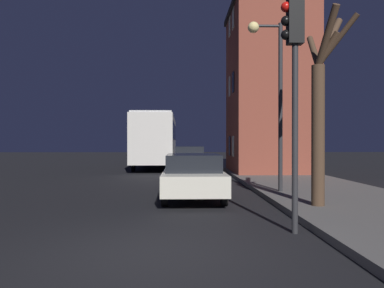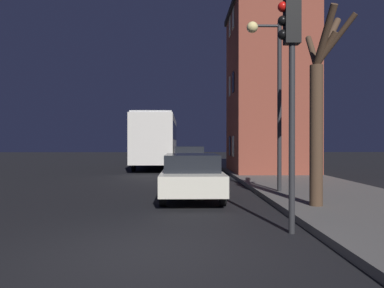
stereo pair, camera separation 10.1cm
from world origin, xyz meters
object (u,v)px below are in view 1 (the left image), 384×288
(bus, at_px, (156,137))
(car_near_lane, at_px, (193,175))
(car_mid_lane, at_px, (189,159))
(streetlamp, at_px, (272,79))
(traffic_light, at_px, (294,65))
(bare_tree, at_px, (321,105))

(bus, bearing_deg, car_near_lane, -81.51)
(bus, height_order, car_mid_lane, bus)
(streetlamp, relative_size, traffic_light, 1.22)
(streetlamp, height_order, bus, streetlamp)
(streetlamp, relative_size, car_mid_lane, 1.20)
(streetlamp, bearing_deg, bare_tree, -78.16)
(traffic_light, distance_m, bare_tree, 2.68)
(streetlamp, distance_m, traffic_light, 5.13)
(bare_tree, bearing_deg, bus, 107.76)
(bare_tree, height_order, car_mid_lane, bare_tree)
(streetlamp, height_order, car_near_lane, streetlamp)
(streetlamp, bearing_deg, traffic_light, -98.91)
(car_near_lane, bearing_deg, streetlamp, 8.38)
(car_mid_lane, bearing_deg, bus, 120.80)
(bus, xyz_separation_m, car_near_lane, (2.12, -14.20, -1.39))
(bare_tree, bearing_deg, car_mid_lane, 103.54)
(bare_tree, bearing_deg, streetlamp, 101.84)
(car_mid_lane, bearing_deg, traffic_light, -83.47)
(traffic_light, relative_size, car_mid_lane, 0.99)
(traffic_light, distance_m, car_mid_lane, 15.44)
(bus, height_order, car_near_lane, bus)
(bare_tree, xyz_separation_m, bus, (-5.32, 16.62, -0.60))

